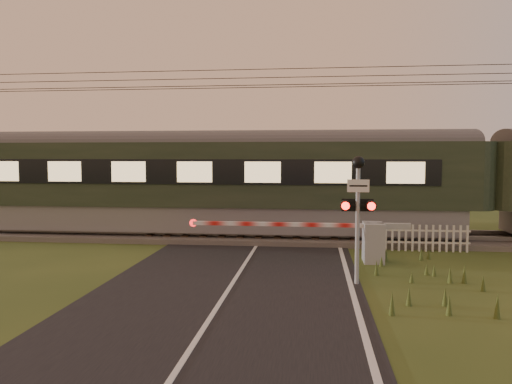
# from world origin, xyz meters

# --- Properties ---
(ground) EXTENTS (160.00, 160.00, 0.00)m
(ground) POSITION_xyz_m (0.00, 0.00, 0.00)
(ground) COLOR #2F431A
(ground) RESTS_ON ground
(road) EXTENTS (6.00, 140.00, 0.03)m
(road) POSITION_xyz_m (0.02, -0.23, 0.01)
(road) COLOR black
(road) RESTS_ON ground
(track_bed) EXTENTS (140.00, 3.40, 0.39)m
(track_bed) POSITION_xyz_m (0.00, 6.50, 0.07)
(track_bed) COLOR #47423D
(track_bed) RESTS_ON ground
(overhead_wires) EXTENTS (120.00, 0.62, 0.62)m
(overhead_wires) POSITION_xyz_m (0.00, 6.50, 5.72)
(overhead_wires) COLOR black
(overhead_wires) RESTS_ON ground
(train) EXTENTS (38.81, 2.68, 3.61)m
(train) POSITION_xyz_m (7.80, 6.50, 2.09)
(train) COLOR slate
(train) RESTS_ON ground
(boom_gate) EXTENTS (6.35, 0.86, 1.15)m
(boom_gate) POSITION_xyz_m (3.31, 2.85, 0.62)
(boom_gate) COLOR gray
(boom_gate) RESTS_ON ground
(crossing_signal) EXTENTS (0.77, 0.34, 3.01)m
(crossing_signal) POSITION_xyz_m (2.90, 0.24, 2.07)
(crossing_signal) COLOR gray
(crossing_signal) RESTS_ON ground
(picket_fence) EXTENTS (3.32, 0.07, 0.85)m
(picket_fence) POSITION_xyz_m (5.10, 4.60, 0.43)
(picket_fence) COLOR silver
(picket_fence) RESTS_ON ground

